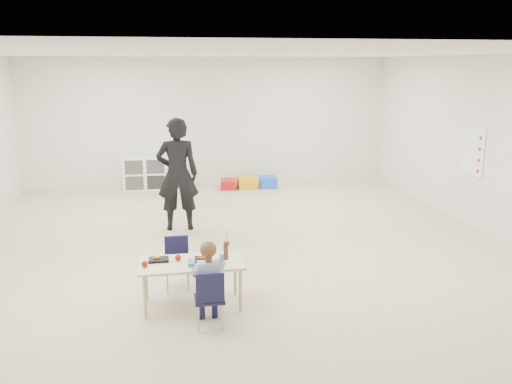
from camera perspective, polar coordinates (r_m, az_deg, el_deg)
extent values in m
plane|color=beige|center=(7.98, -1.65, -6.13)|extent=(9.00, 9.00, 0.00)
plane|color=white|center=(7.52, -1.80, 14.41)|extent=(9.00, 9.00, 0.00)
cube|color=white|center=(12.06, -4.97, 7.33)|extent=(8.00, 0.02, 2.80)
cube|color=white|center=(3.39, 9.96, -8.80)|extent=(8.00, 0.02, 2.80)
cube|color=white|center=(9.12, 24.05, 4.26)|extent=(0.02, 9.00, 2.80)
cube|color=#FFF3CB|center=(6.08, -6.80, -7.46)|extent=(1.15, 0.59, 0.03)
cube|color=black|center=(6.10, -5.69, -7.06)|extent=(0.22, 0.16, 0.03)
cube|color=black|center=(6.16, -10.22, -7.03)|extent=(0.22, 0.16, 0.03)
cube|color=white|center=(5.93, -6.81, -7.35)|extent=(0.07, 0.07, 0.10)
ellipsoid|color=#D5AD57|center=(6.00, -3.82, -7.21)|extent=(0.09, 0.09, 0.07)
sphere|color=maroon|center=(6.12, -8.21, -6.85)|extent=(0.07, 0.07, 0.07)
sphere|color=maroon|center=(6.00, -11.64, -7.43)|extent=(0.07, 0.07, 0.07)
cube|color=white|center=(11.94, -10.51, 2.00)|extent=(1.40, 0.40, 0.70)
cube|color=white|center=(9.63, 21.88, 3.97)|extent=(0.02, 0.60, 0.80)
imported|color=black|center=(8.83, -8.27, 1.85)|extent=(0.68, 0.46, 1.84)
cube|color=#B01411|center=(11.79, -2.94, 0.83)|extent=(0.37, 0.45, 0.20)
cube|color=orange|center=(11.85, -0.99, 1.00)|extent=(0.39, 0.50, 0.24)
cube|color=blue|center=(11.93, 1.29, 1.06)|extent=(0.41, 0.50, 0.23)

